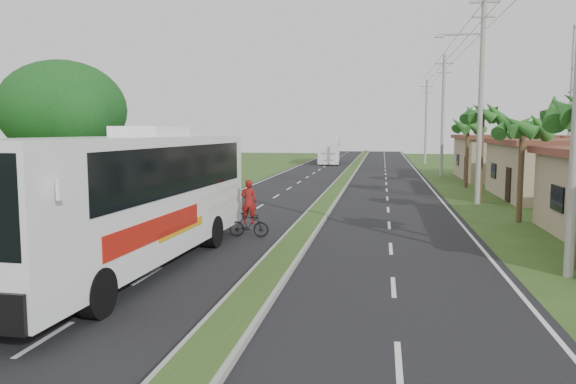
# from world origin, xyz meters

# --- Properties ---
(ground) EXTENTS (180.00, 180.00, 0.00)m
(ground) POSITION_xyz_m (0.00, 0.00, 0.00)
(ground) COLOR #2F4B1B
(ground) RESTS_ON ground
(road_asphalt) EXTENTS (14.00, 160.00, 0.02)m
(road_asphalt) POSITION_xyz_m (0.00, 20.00, 0.01)
(road_asphalt) COLOR black
(road_asphalt) RESTS_ON ground
(median_strip) EXTENTS (1.20, 160.00, 0.18)m
(median_strip) POSITION_xyz_m (0.00, 20.00, 0.10)
(median_strip) COLOR gray
(median_strip) RESTS_ON ground
(lane_edge_left) EXTENTS (0.12, 160.00, 0.01)m
(lane_edge_left) POSITION_xyz_m (-6.70, 20.00, 0.00)
(lane_edge_left) COLOR silver
(lane_edge_left) RESTS_ON ground
(lane_edge_right) EXTENTS (0.12, 160.00, 0.01)m
(lane_edge_right) POSITION_xyz_m (6.70, 20.00, 0.00)
(lane_edge_right) COLOR silver
(lane_edge_right) RESTS_ON ground
(shop_mid) EXTENTS (7.60, 10.60, 3.67)m
(shop_mid) POSITION_xyz_m (14.00, 22.00, 1.86)
(shop_mid) COLOR tan
(shop_mid) RESTS_ON ground
(shop_far) EXTENTS (8.60, 11.60, 3.82)m
(shop_far) POSITION_xyz_m (14.00, 36.00, 1.93)
(shop_far) COLOR tan
(shop_far) RESTS_ON ground
(palm_verge_b) EXTENTS (2.40, 2.40, 5.05)m
(palm_verge_b) POSITION_xyz_m (9.40, 12.00, 4.36)
(palm_verge_b) COLOR #473321
(palm_verge_b) RESTS_ON ground
(palm_verge_c) EXTENTS (2.40, 2.40, 5.85)m
(palm_verge_c) POSITION_xyz_m (8.80, 19.00, 5.12)
(palm_verge_c) COLOR #473321
(palm_verge_c) RESTS_ON ground
(palm_verge_d) EXTENTS (2.40, 2.40, 5.25)m
(palm_verge_d) POSITION_xyz_m (9.30, 28.00, 4.55)
(palm_verge_d) COLOR #473321
(palm_verge_d) RESTS_ON ground
(shade_tree) EXTENTS (6.30, 6.00, 7.54)m
(shade_tree) POSITION_xyz_m (-12.11, 10.02, 5.03)
(shade_tree) COLOR #473321
(shade_tree) RESTS_ON ground
(utility_pole_b) EXTENTS (3.20, 0.28, 12.00)m
(utility_pole_b) POSITION_xyz_m (8.47, 18.00, 6.26)
(utility_pole_b) COLOR gray
(utility_pole_b) RESTS_ON ground
(utility_pole_c) EXTENTS (1.60, 0.28, 11.00)m
(utility_pole_c) POSITION_xyz_m (8.50, 38.00, 5.67)
(utility_pole_c) COLOR gray
(utility_pole_c) RESTS_ON ground
(utility_pole_d) EXTENTS (1.60, 0.28, 10.50)m
(utility_pole_d) POSITION_xyz_m (8.50, 58.00, 5.42)
(utility_pole_d) COLOR gray
(utility_pole_d) RESTS_ON ground
(coach_bus_main) EXTENTS (3.28, 13.49, 4.33)m
(coach_bus_main) POSITION_xyz_m (-4.18, 0.74, 2.38)
(coach_bus_main) COLOR white
(coach_bus_main) RESTS_ON ground
(coach_bus_far) EXTENTS (3.29, 11.78, 3.39)m
(coach_bus_far) POSITION_xyz_m (-3.63, 57.94, 1.92)
(coach_bus_far) COLOR white
(coach_bus_far) RESTS_ON ground
(motorcyclist) EXTENTS (1.59, 0.46, 2.29)m
(motorcyclist) POSITION_xyz_m (-2.00, 6.34, 0.86)
(motorcyclist) COLOR black
(motorcyclist) RESTS_ON ground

